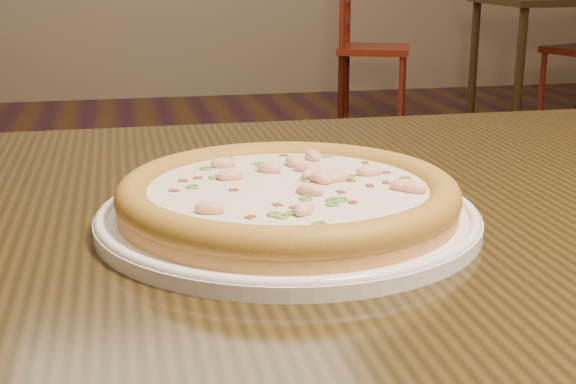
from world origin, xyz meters
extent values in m
cube|color=black|center=(-0.01, -0.61, 0.73)|extent=(1.20, 0.80, 0.04)
cylinder|color=white|center=(-0.13, -0.66, 0.76)|extent=(0.33, 0.33, 0.01)
torus|color=white|center=(-0.13, -0.66, 0.76)|extent=(0.33, 0.33, 0.01)
cylinder|color=#CB8A47|center=(-0.13, -0.66, 0.77)|extent=(0.29, 0.29, 0.02)
torus|color=#B9802E|center=(-0.13, -0.66, 0.78)|extent=(0.29, 0.29, 0.03)
cylinder|color=#ECEBB8|center=(-0.13, -0.66, 0.78)|extent=(0.24, 0.24, 0.00)
ellipsoid|color=#F2B29E|center=(-0.18, -0.59, 0.79)|extent=(0.02, 0.01, 0.01)
ellipsoid|color=#F2B29E|center=(-0.04, -0.69, 0.79)|extent=(0.03, 0.02, 0.01)
ellipsoid|color=#F2B29E|center=(-0.11, -0.64, 0.79)|extent=(0.03, 0.03, 0.01)
ellipsoid|color=#F2B29E|center=(-0.21, -0.72, 0.79)|extent=(0.03, 0.02, 0.01)
ellipsoid|color=#F2B29E|center=(-0.04, -0.70, 0.79)|extent=(0.03, 0.03, 0.01)
ellipsoid|color=#F2B29E|center=(-0.09, -0.66, 0.79)|extent=(0.03, 0.02, 0.01)
ellipsoid|color=#F2B29E|center=(-0.12, -0.59, 0.79)|extent=(0.01, 0.02, 0.01)
ellipsoid|color=#F2B29E|center=(-0.06, -0.64, 0.79)|extent=(0.02, 0.02, 0.01)
ellipsoid|color=#F2B29E|center=(-0.18, -0.63, 0.79)|extent=(0.03, 0.02, 0.01)
ellipsoid|color=#F2B29E|center=(-0.09, -0.57, 0.79)|extent=(0.02, 0.03, 0.01)
ellipsoid|color=#F2B29E|center=(-0.12, -0.69, 0.79)|extent=(0.03, 0.03, 0.01)
ellipsoid|color=#F2B29E|center=(-0.11, -0.61, 0.79)|extent=(0.03, 0.02, 0.01)
ellipsoid|color=#F2B29E|center=(-0.10, -0.66, 0.79)|extent=(0.02, 0.03, 0.01)
ellipsoid|color=#F2B29E|center=(-0.14, -0.74, 0.79)|extent=(0.03, 0.03, 0.01)
ellipsoid|color=#F2B29E|center=(-0.14, -0.61, 0.79)|extent=(0.03, 0.02, 0.01)
cube|color=maroon|center=(-0.10, -0.69, 0.78)|extent=(0.01, 0.01, 0.00)
cube|color=maroon|center=(-0.15, -0.71, 0.78)|extent=(0.01, 0.01, 0.00)
cube|color=maroon|center=(-0.13, -0.68, 0.78)|extent=(0.01, 0.01, 0.00)
cube|color=maroon|center=(-0.05, -0.60, 0.78)|extent=(0.01, 0.01, 0.00)
cube|color=maroon|center=(-0.21, -0.62, 0.78)|extent=(0.01, 0.01, 0.00)
cube|color=maroon|center=(-0.23, -0.66, 0.78)|extent=(0.01, 0.01, 0.00)
cube|color=maroon|center=(-0.18, -0.66, 0.78)|extent=(0.01, 0.01, 0.00)
cube|color=maroon|center=(-0.22, -0.63, 0.78)|extent=(0.01, 0.01, 0.00)
cube|color=maroon|center=(-0.05, -0.67, 0.78)|extent=(0.01, 0.01, 0.00)
cube|color=maroon|center=(-0.11, -0.66, 0.78)|extent=(0.01, 0.01, 0.00)
cube|color=maroon|center=(-0.09, -0.72, 0.78)|extent=(0.01, 0.01, 0.00)
cube|color=maroon|center=(-0.08, -0.66, 0.78)|extent=(0.01, 0.01, 0.00)
cube|color=maroon|center=(-0.07, -0.68, 0.78)|extent=(0.01, 0.01, 0.00)
cube|color=maroon|center=(-0.14, -0.72, 0.78)|extent=(0.01, 0.01, 0.00)
cube|color=maroon|center=(-0.18, -0.74, 0.78)|extent=(0.01, 0.01, 0.00)
cube|color=maroon|center=(-0.12, -0.56, 0.78)|extent=(0.01, 0.01, 0.00)
cube|color=maroon|center=(-0.11, -0.71, 0.78)|extent=(0.01, 0.01, 0.00)
cube|color=maroon|center=(-0.04, -0.64, 0.78)|extent=(0.01, 0.01, 0.00)
torus|color=#5D9338|center=(-0.08, -0.64, 0.79)|extent=(0.01, 0.01, 0.00)
torus|color=#5D9338|center=(-0.16, -0.74, 0.79)|extent=(0.01, 0.01, 0.00)
torus|color=#5D9338|center=(-0.15, -0.58, 0.79)|extent=(0.02, 0.02, 0.00)
torus|color=#5D9338|center=(-0.03, -0.66, 0.79)|extent=(0.01, 0.01, 0.00)
torus|color=#5D9338|center=(-0.19, -0.62, 0.79)|extent=(0.02, 0.02, 0.00)
torus|color=#5D9338|center=(-0.11, -0.72, 0.79)|extent=(0.01, 0.01, 0.00)
torus|color=#5D9338|center=(-0.13, -0.77, 0.79)|extent=(0.01, 0.01, 0.00)
torus|color=#5D9338|center=(-0.15, -0.74, 0.79)|extent=(0.01, 0.01, 0.00)
torus|color=#5D9338|center=(-0.10, -0.71, 0.79)|extent=(0.01, 0.01, 0.00)
torus|color=#5D9338|center=(-0.12, -0.65, 0.79)|extent=(0.02, 0.02, 0.00)
torus|color=#5D9338|center=(-0.08, -0.57, 0.79)|extent=(0.02, 0.02, 0.00)
torus|color=#5D9338|center=(-0.17, -0.56, 0.79)|extent=(0.02, 0.02, 0.00)
torus|color=#5D9338|center=(-0.11, -0.71, 0.79)|extent=(0.01, 0.01, 0.00)
torus|color=#5D9338|center=(-0.20, -0.59, 0.79)|extent=(0.02, 0.02, 0.00)
torus|color=#5D9338|center=(-0.21, -0.65, 0.79)|extent=(0.01, 0.01, 0.00)
torus|color=#5D9338|center=(-0.13, -0.70, 0.79)|extent=(0.02, 0.02, 0.00)
torus|color=#5D9338|center=(-0.16, -0.74, 0.79)|extent=(0.02, 0.02, 0.00)
cube|color=black|center=(2.35, 3.08, 0.73)|extent=(1.00, 0.70, 0.04)
cylinder|color=black|center=(1.90, 2.78, 0.35)|extent=(0.05, 0.05, 0.71)
cylinder|color=black|center=(1.90, 3.38, 0.35)|extent=(0.05, 0.05, 0.71)
cube|color=#641B05|center=(1.26, 3.42, 0.43)|extent=(0.54, 0.54, 0.04)
cylinder|color=#641B05|center=(1.36, 3.19, 0.21)|extent=(0.04, 0.04, 0.41)
cylinder|color=#641B05|center=(1.49, 3.53, 0.21)|extent=(0.04, 0.04, 0.41)
cylinder|color=#641B05|center=(1.03, 3.32, 0.21)|extent=(0.04, 0.04, 0.41)
cylinder|color=#641B05|center=(1.16, 3.65, 0.21)|extent=(0.04, 0.04, 0.41)
cylinder|color=#641B05|center=(1.03, 3.32, 0.47)|extent=(0.04, 0.04, 0.95)
cylinder|color=#641B05|center=(1.16, 3.65, 0.47)|extent=(0.04, 0.04, 0.95)
cube|color=#641B05|center=(1.09, 3.49, 0.60)|extent=(0.16, 0.35, 0.05)
cylinder|color=#641B05|center=(2.29, 3.22, 0.21)|extent=(0.04, 0.04, 0.41)
camera|label=1|loc=(-0.27, -1.30, 0.97)|focal=50.00mm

